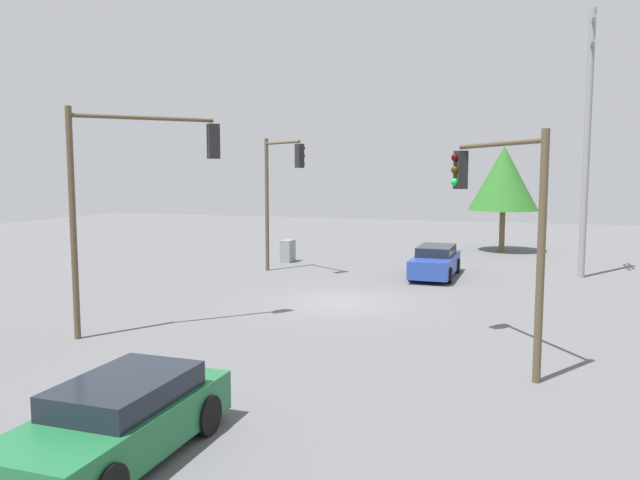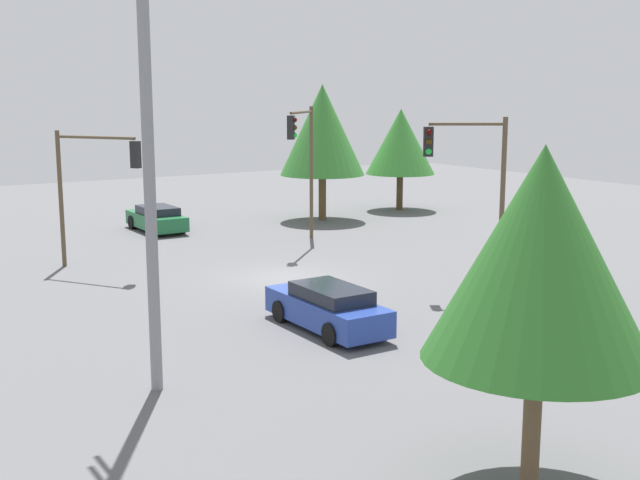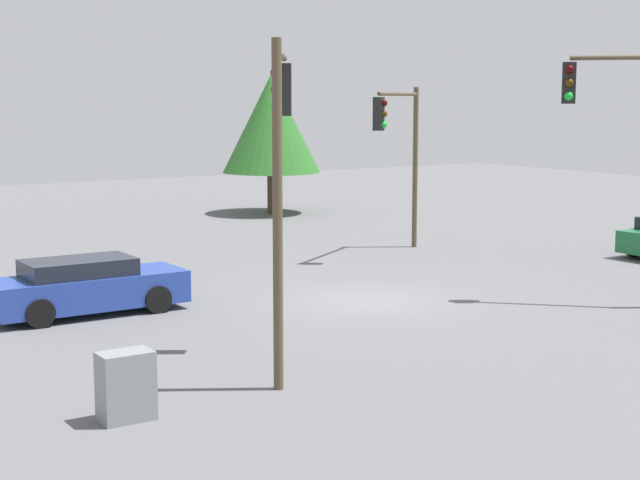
{
  "view_description": "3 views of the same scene",
  "coord_description": "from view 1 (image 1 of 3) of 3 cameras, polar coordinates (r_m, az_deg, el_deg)",
  "views": [
    {
      "loc": [
        21.34,
        6.51,
        4.7
      ],
      "look_at": [
        -2.48,
        -1.65,
        1.97
      ],
      "focal_mm": 35.0,
      "sensor_mm": 36.0,
      "label": 1
    },
    {
      "loc": [
        -26.55,
        15.26,
        7.06
      ],
      "look_at": [
        -1.14,
        -0.87,
        1.61
      ],
      "focal_mm": 45.0,
      "sensor_mm": 36.0,
      "label": 2
    },
    {
      "loc": [
        -14.79,
        -20.46,
        5.26
      ],
      "look_at": [
        -2.3,
        -1.25,
        1.94
      ],
      "focal_mm": 55.0,
      "sensor_mm": 36.0,
      "label": 3
    }
  ],
  "objects": [
    {
      "name": "tree_corner",
      "position": [
        38.55,
        16.44,
        5.41
      ],
      "size": [
        4.06,
        4.06,
        6.25
      ],
      "color": "brown",
      "rests_on": "ground_plane"
    },
    {
      "name": "sedan_blue",
      "position": [
        28.67,
        10.51,
        -1.96
      ],
      "size": [
        4.73,
        1.84,
        1.4
      ],
      "rotation": [
        0.0,
        0.0,
        -1.57
      ],
      "color": "#233D93",
      "rests_on": "ground_plane"
    },
    {
      "name": "ground_plane",
      "position": [
        22.8,
        1.91,
        -5.72
      ],
      "size": [
        80.0,
        80.0,
        0.0
      ],
      "primitive_type": "plane",
      "color": "#5B5B5E"
    },
    {
      "name": "sedan_green",
      "position": [
        11.1,
        -17.84,
        -15.45
      ],
      "size": [
        4.48,
        1.93,
        1.34
      ],
      "rotation": [
        0.0,
        0.0,
        -1.57
      ],
      "color": "#1E6638",
      "rests_on": "ground_plane"
    },
    {
      "name": "traffic_signal_aux",
      "position": [
        18.89,
        -16.82,
        5.26
      ],
      "size": [
        3.24,
        3.17,
        6.52
      ],
      "rotation": [
        0.0,
        0.0,
        2.37
      ],
      "color": "brown",
      "rests_on": "ground_plane"
    },
    {
      "name": "traffic_signal_main",
      "position": [
        28.97,
        -3.71,
        5.29
      ],
      "size": [
        1.8,
        2.55,
        6.31
      ],
      "rotation": [
        0.0,
        0.0,
        0.98
      ],
      "color": "brown",
      "rests_on": "ground_plane"
    },
    {
      "name": "traffic_signal_cross",
      "position": [
        15.86,
        16.27,
        3.06
      ],
      "size": [
        3.51,
        2.48,
        5.65
      ],
      "rotation": [
        0.0,
        0.0,
        3.73
      ],
      "color": "brown",
      "rests_on": "ground_plane"
    },
    {
      "name": "electrical_cabinet",
      "position": [
        32.95,
        -2.96,
        -1.01
      ],
      "size": [
        0.88,
        0.55,
        1.16
      ],
      "primitive_type": "cube",
      "color": "gray",
      "rests_on": "ground_plane"
    },
    {
      "name": "utility_pole_tall",
      "position": [
        30.21,
        23.24,
        8.53
      ],
      "size": [
        2.2,
        0.28,
        11.78
      ],
      "color": "gray",
      "rests_on": "ground_plane"
    }
  ]
}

